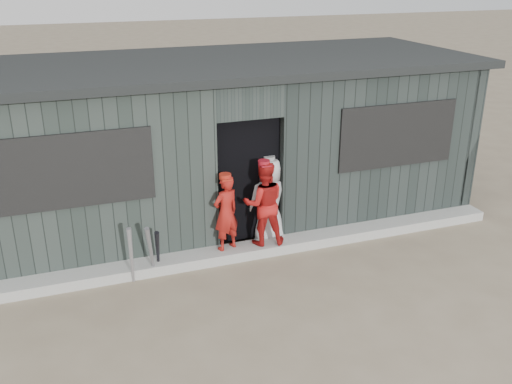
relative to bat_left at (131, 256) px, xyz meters
name	(u,v)px	position (x,y,z in m)	size (l,w,h in m)	color
ground	(306,320)	(1.84, -1.57, -0.43)	(80.00, 80.00, 0.00)	#70614D
curb	(256,249)	(1.84, 0.25, -0.35)	(8.00, 0.36, 0.15)	#959691
bat_left	(131,256)	(0.00, 0.00, 0.00)	(0.07, 0.07, 0.86)	#9A9AA2
bat_mid	(151,252)	(0.27, 0.05, -0.01)	(0.07, 0.07, 0.85)	gray
bat_right	(158,251)	(0.38, 0.18, -0.09)	(0.07, 0.07, 0.69)	black
player_red_left	(226,213)	(1.41, 0.29, 0.29)	(0.41, 0.27, 1.13)	maroon
player_red_right	(264,203)	(1.98, 0.29, 0.35)	(0.62, 0.48, 1.27)	#A71614
player_grey_back	(269,201)	(2.17, 0.57, 0.26)	(0.67, 0.44, 1.37)	#B9B9B9
dugout	(221,140)	(1.84, 1.94, 0.86)	(8.30, 3.30, 2.62)	black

